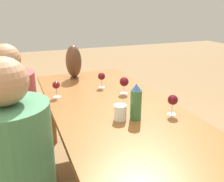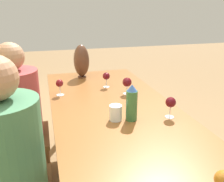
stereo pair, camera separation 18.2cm
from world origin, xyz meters
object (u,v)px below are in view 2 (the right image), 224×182
object	(u,v)px
water_bottle	(132,103)
wine_glass_3	(224,181)
chair_far	(9,131)
water_tumbler	(116,113)
wine_glass_2	(106,77)
wine_glass_1	(127,83)
wine_glass_4	(171,103)
wine_glass_0	(60,84)
person_far	(20,115)
person_near	(11,162)
vase	(81,61)

from	to	relation	value
water_bottle	wine_glass_3	world-z (taller)	water_bottle
wine_glass_3	chair_far	world-z (taller)	chair_far
water_tumbler	wine_glass_2	bearing A→B (deg)	-9.22
wine_glass_1	wine_glass_4	bearing A→B (deg)	-166.14
wine_glass_1	wine_glass_4	world-z (taller)	same
wine_glass_0	wine_glass_2	size ratio (longest dim) A/B	0.98
water_bottle	person_far	bearing A→B (deg)	54.09
wine_glass_2	chair_far	size ratio (longest dim) A/B	0.14
water_tumbler	person_far	distance (m)	0.82
wine_glass_4	person_far	bearing A→B (deg)	60.45
wine_glass_2	person_near	world-z (taller)	person_near
person_far	wine_glass_1	bearing A→B (deg)	-93.43
wine_glass_2	person_far	xyz separation A→B (m)	(-0.17, 0.74, -0.21)
wine_glass_0	person_far	bearing A→B (deg)	101.14
wine_glass_3	chair_far	distance (m)	1.61
water_bottle	wine_glass_1	bearing A→B (deg)	-15.42
wine_glass_1	water_bottle	bearing A→B (deg)	164.58
wine_glass_4	person_near	bearing A→B (deg)	95.66
water_bottle	person_far	world-z (taller)	person_far
wine_glass_4	water_bottle	bearing A→B (deg)	83.13
water_tumbler	wine_glass_3	size ratio (longest dim) A/B	0.69
water_tumbler	wine_glass_2	xyz separation A→B (m)	(0.67, -0.11, 0.05)
wine_glass_1	person_far	distance (m)	0.88
water_tumbler	wine_glass_2	size ratio (longest dim) A/B	0.75
wine_glass_3	person_near	bearing A→B (deg)	51.49
person_far	wine_glass_0	bearing A→B (deg)	-78.86
wine_glass_2	chair_far	bearing A→B (deg)	101.33
water_tumbler	chair_far	world-z (taller)	chair_far
chair_far	wine_glass_3	bearing A→B (deg)	-145.32
water_bottle	chair_far	world-z (taller)	water_bottle
vase	wine_glass_4	world-z (taller)	vase
person_far	water_bottle	bearing A→B (deg)	-125.91
wine_glass_3	water_tumbler	bearing A→B (deg)	12.35
water_tumbler	wine_glass_3	distance (m)	0.81
wine_glass_4	chair_far	distance (m)	1.25
vase	wine_glass_3	xyz separation A→B (m)	(-1.82, -0.22, -0.07)
wine_glass_3	chair_far	bearing A→B (deg)	34.68
chair_far	person_far	world-z (taller)	person_far
person_near	wine_glass_0	bearing A→B (deg)	-24.17
water_bottle	person_near	size ratio (longest dim) A/B	0.19
wine_glass_1	person_far	bearing A→B (deg)	86.57
water_tumbler	wine_glass_2	world-z (taller)	wine_glass_2
wine_glass_0	wine_glass_2	world-z (taller)	wine_glass_2
water_tumbler	person_near	xyz separation A→B (m)	(-0.15, 0.63, -0.14)
water_bottle	wine_glass_0	xyz separation A→B (m)	(0.59, 0.40, -0.02)
wine_glass_2	wine_glass_3	xyz separation A→B (m)	(-1.46, -0.06, 0.01)
wine_glass_1	wine_glass_0	bearing A→B (deg)	77.86
chair_far	vase	bearing A→B (deg)	-51.44
wine_glass_3	person_far	xyz separation A→B (m)	(1.29, 0.80, -0.21)
wine_glass_2	person_near	xyz separation A→B (m)	(-0.82, 0.74, -0.19)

